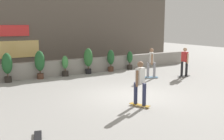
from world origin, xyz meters
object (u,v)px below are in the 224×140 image
skateboard_near_camera (38,137)px  potted_plant_1 (40,62)px  skater_foreground (140,82)px  skater_by_wall_right (151,62)px  potted_plant_3 (88,59)px  potted_plant_5 (130,60)px  potted_plant_4 (111,59)px  skater_far_left (185,61)px  potted_plant_2 (65,65)px  potted_plant_0 (7,65)px

skateboard_near_camera → potted_plant_1: bearing=72.9°
skater_foreground → skater_by_wall_right: size_ratio=1.00×
potted_plant_3 → potted_plant_5: size_ratio=1.28×
potted_plant_4 → skater_foreground: bearing=-113.0°
skater_far_left → skater_by_wall_right: 1.99m
skater_foreground → potted_plant_3: bearing=79.1°
potted_plant_3 → potted_plant_5: potted_plant_3 is taller
potted_plant_4 → skater_by_wall_right: (0.79, -3.08, 0.15)m
potted_plant_4 → skater_far_left: 4.62m
potted_plant_1 → potted_plant_4: 4.59m
potted_plant_2 → potted_plant_3: potted_plant_3 is taller
skater_foreground → skateboard_near_camera: skater_foreground is taller
potted_plant_2 → skater_foreground: bearing=-88.6°
potted_plant_0 → potted_plant_3: bearing=0.0°
potted_plant_2 → skater_by_wall_right: 4.98m
potted_plant_5 → skater_by_wall_right: size_ratio=0.72×
potted_plant_4 → skater_far_left: (2.66, -3.78, 0.15)m
potted_plant_2 → potted_plant_5: 4.60m
skater_foreground → potted_plant_5: bearing=57.4°
potted_plant_3 → skater_by_wall_right: 3.90m
potted_plant_5 → skater_foreground: skater_foreground is taller
skater_by_wall_right → skateboard_near_camera: bearing=-148.8°
skater_foreground → skater_far_left: same height
potted_plant_1 → potted_plant_4: bearing=-0.0°
potted_plant_2 → skater_far_left: (5.77, -3.78, 0.30)m
potted_plant_0 → potted_plant_5: potted_plant_0 is taller
potted_plant_2 → potted_plant_4: size_ratio=0.87×
skateboard_near_camera → skater_foreground: bearing=11.9°
skateboard_near_camera → potted_plant_3: bearing=55.4°
potted_plant_4 → potted_plant_0: bearing=180.0°
skater_far_left → potted_plant_1: bearing=152.5°
potted_plant_1 → skateboard_near_camera: potted_plant_1 is taller
skater_foreground → skateboard_near_camera: (-4.04, -0.85, -0.88)m
potted_plant_1 → potted_plant_3: size_ratio=1.00×
skater_by_wall_right → potted_plant_0: bearing=156.5°
potted_plant_3 → potted_plant_4: 1.61m
potted_plant_1 → skateboard_near_camera: size_ratio=1.91×
potted_plant_1 → potted_plant_3: potted_plant_1 is taller
potted_plant_0 → potted_plant_2: (3.19, 0.00, -0.26)m
potted_plant_5 → skater_by_wall_right: (-0.70, -3.08, 0.28)m
potted_plant_2 → potted_plant_5: bearing=-0.0°
potted_plant_4 → skater_foreground: (-2.94, -6.94, 0.15)m
potted_plant_2 → potted_plant_1: bearing=180.0°
skateboard_near_camera → skater_far_left: bearing=22.6°
potted_plant_1 → skater_far_left: 8.17m
potted_plant_2 → potted_plant_4: potted_plant_4 is taller
potted_plant_3 → skater_foreground: size_ratio=0.93×
potted_plant_2 → potted_plant_3: (1.50, 0.00, 0.28)m
potted_plant_1 → potted_plant_0: bearing=180.0°
potted_plant_2 → potted_plant_4: 3.11m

